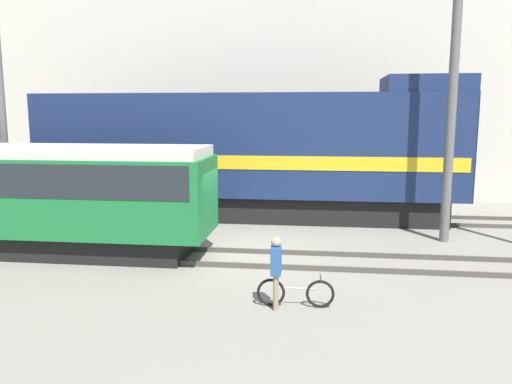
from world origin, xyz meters
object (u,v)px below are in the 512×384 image
Objects in this scene: freight_locomotive at (251,154)px; bicycle at (295,293)px; utility_pole_left at (1,104)px; person at (276,266)px; streetcar at (21,192)px; utility_pole_center at (451,112)px.

freight_locomotive reaches higher than bicycle.
freight_locomotive is at bearing 19.20° from utility_pole_left.
freight_locomotive is 10.36× the size of person.
freight_locomotive is at bearing 44.22° from streetcar.
utility_pole_left reaches higher than streetcar.
person is (1.81, -9.24, -1.60)m from freight_locomotive.
utility_pole_left is (-8.36, -2.91, 1.86)m from freight_locomotive.
streetcar is at bearing 158.39° from bicycle.
freight_locomotive is 9.78× the size of bicycle.
freight_locomotive is 1.84× the size of utility_pole_left.
freight_locomotive is 9.60m from bicycle.
utility_pole_center is (6.73, -2.91, 1.58)m from freight_locomotive.
streetcar is 1.36× the size of utility_pole_center.
person is 0.18× the size of utility_pole_left.
streetcar is 7.16× the size of person.
person is (-0.41, -0.16, 0.63)m from bicycle.
streetcar is at bearing -167.09° from utility_pole_center.
bicycle is at bearing 21.86° from person.
utility_pole_left is at bearing 148.12° from person.
person is at bearing -158.14° from bicycle.
utility_pole_left is at bearing 180.00° from utility_pole_center.
bicycle is at bearing -21.61° from streetcar.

